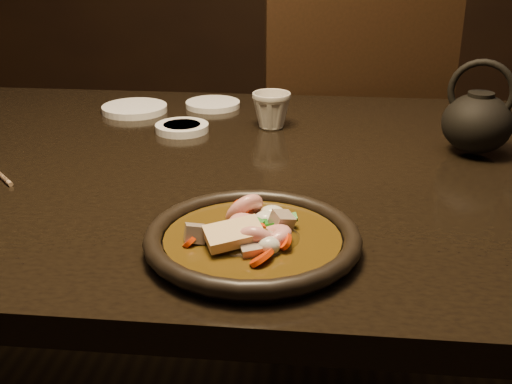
# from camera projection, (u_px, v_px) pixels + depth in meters

# --- Properties ---
(table) EXTENTS (1.60, 0.90, 0.75)m
(table) POSITION_uv_depth(u_px,v_px,m) (206.00, 205.00, 1.07)
(table) COLOR black
(table) RESTS_ON floor
(chair) EXTENTS (0.55, 0.55, 0.99)m
(chair) POSITION_uv_depth(u_px,v_px,m) (342.00, 158.00, 1.69)
(chair) COLOR black
(chair) RESTS_ON floor
(plate) EXTENTS (0.26, 0.26, 0.03)m
(plate) POSITION_uv_depth(u_px,v_px,m) (253.00, 240.00, 0.76)
(plate) COLOR black
(plate) RESTS_ON table
(stirfry) EXTENTS (0.15, 0.17, 0.06)m
(stirfry) POSITION_uv_depth(u_px,v_px,m) (251.00, 236.00, 0.76)
(stirfry) COLOR #3C290B
(stirfry) RESTS_ON plate
(soy_dish) EXTENTS (0.10, 0.10, 0.01)m
(soy_dish) POSITION_uv_depth(u_px,v_px,m) (182.00, 128.00, 1.19)
(soy_dish) COLOR white
(soy_dish) RESTS_ON table
(saucer_left) EXTENTS (0.13, 0.13, 0.01)m
(saucer_left) POSITION_uv_depth(u_px,v_px,m) (135.00, 109.00, 1.31)
(saucer_left) COLOR white
(saucer_left) RESTS_ON table
(saucer_right) EXTENTS (0.11, 0.11, 0.01)m
(saucer_right) POSITION_uv_depth(u_px,v_px,m) (213.00, 104.00, 1.35)
(saucer_right) COLOR white
(saucer_right) RESTS_ON table
(tea_cup) EXTENTS (0.08, 0.07, 0.07)m
(tea_cup) POSITION_uv_depth(u_px,v_px,m) (271.00, 109.00, 1.20)
(tea_cup) COLOR beige
(tea_cup) RESTS_ON table
(teapot) EXTENTS (0.14, 0.12, 0.16)m
(teapot) POSITION_uv_depth(u_px,v_px,m) (478.00, 120.00, 1.06)
(teapot) COLOR black
(teapot) RESTS_ON table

